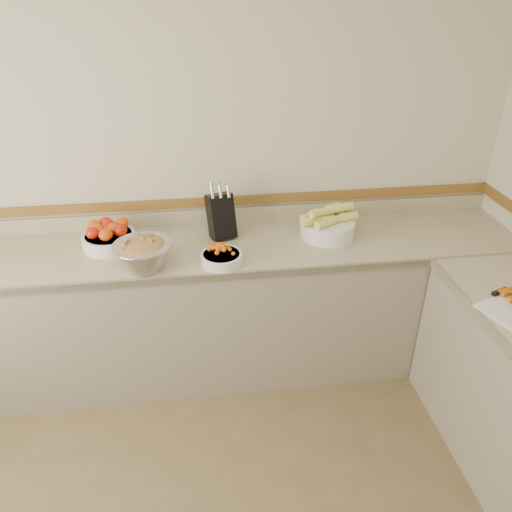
{
  "coord_description": "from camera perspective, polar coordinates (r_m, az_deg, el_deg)",
  "views": [
    {
      "loc": [
        0.04,
        -0.93,
        2.31
      ],
      "look_at": [
        0.35,
        1.35,
        1.0
      ],
      "focal_mm": 35.0,
      "sensor_mm": 36.0,
      "label": 1
    }
  ],
  "objects": [
    {
      "name": "back_wall",
      "position": [
        3.1,
        -8.17,
        10.34
      ],
      "size": [
        4.0,
        0.0,
        4.0
      ],
      "primitive_type": "plane",
      "rotation": [
        1.57,
        0.0,
        0.0
      ],
      "color": "beige",
      "rests_on": "ground_plane"
    },
    {
      "name": "tomato_bowl",
      "position": [
        3.05,
        -16.52,
        2.23
      ],
      "size": [
        0.31,
        0.31,
        0.15
      ],
      "color": "white",
      "rests_on": "counter_back"
    },
    {
      "name": "cherry_tomato_bowl",
      "position": [
        2.77,
        -3.97,
        -0.07
      ],
      "size": [
        0.23,
        0.23,
        0.13
      ],
      "color": "white",
      "rests_on": "counter_back"
    },
    {
      "name": "rhubarb_bowl",
      "position": [
        2.75,
        -12.77,
        0.29
      ],
      "size": [
        0.32,
        0.32,
        0.18
      ],
      "color": "#B2B2BA",
      "rests_on": "counter_back"
    },
    {
      "name": "corn_bowl",
      "position": [
        3.07,
        8.18,
        3.57
      ],
      "size": [
        0.37,
        0.33,
        0.2
      ],
      "color": "white",
      "rests_on": "counter_back"
    },
    {
      "name": "counter_back",
      "position": [
        3.2,
        -7.04,
        -6.05
      ],
      "size": [
        4.0,
        0.65,
        1.08
      ],
      "color": "tan",
      "rests_on": "ground_plane"
    },
    {
      "name": "knife_block",
      "position": [
        3.01,
        -4.03,
        4.71
      ],
      "size": [
        0.19,
        0.21,
        0.35
      ],
      "color": "black",
      "rests_on": "counter_back"
    }
  ]
}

